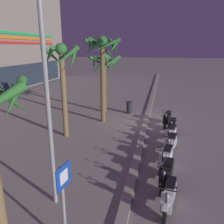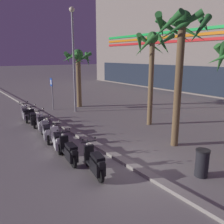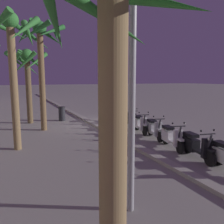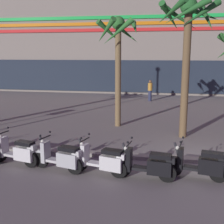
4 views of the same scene
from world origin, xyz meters
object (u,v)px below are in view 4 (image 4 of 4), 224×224
scooter_black_mid_centre (201,164)px  palm_tree_by_mall_entrance (118,44)px  scooter_white_second_in_line (103,161)px  pedestrian_strolling_near_curb (150,90)px  scooter_silver_lead_nearest (61,157)px  scooter_white_last_in_row (18,152)px  palm_tree_far_corner (188,31)px  scooter_black_mid_rear (150,165)px

scooter_black_mid_centre → palm_tree_by_mall_entrance: (-3.34, 5.89, 3.56)m
scooter_white_second_in_line → pedestrian_strolling_near_curb: pedestrian_strolling_near_curb is taller
pedestrian_strolling_near_curb → palm_tree_by_mall_entrance: bearing=-98.3°
scooter_silver_lead_nearest → scooter_white_last_in_row: bearing=170.6°
scooter_white_second_in_line → palm_tree_by_mall_entrance: 7.05m
palm_tree_far_corner → scooter_black_mid_rear: bearing=-104.4°
scooter_white_last_in_row → scooter_black_mid_centre: 5.72m
scooter_black_mid_rear → scooter_black_mid_centre: (1.46, 0.26, 0.02)m
palm_tree_far_corner → scooter_black_mid_centre: bearing=-86.7°
scooter_black_mid_centre → palm_tree_by_mall_entrance: bearing=119.5°
scooter_black_mid_centre → pedestrian_strolling_near_curb: pedestrian_strolling_near_curb is taller
scooter_white_second_in_line → scooter_black_mid_centre: same height
scooter_white_second_in_line → palm_tree_by_mall_entrance: (-0.50, 6.06, 3.57)m
palm_tree_by_mall_entrance → pedestrian_strolling_near_curb: (1.18, 8.14, -3.18)m
palm_tree_far_corner → pedestrian_strolling_near_curb: bearing=101.2°
scooter_white_second_in_line → scooter_black_mid_centre: size_ratio=1.02×
scooter_black_mid_centre → scooter_white_last_in_row: bearing=178.8°
palm_tree_by_mall_entrance → palm_tree_far_corner: bearing=-25.6°
palm_tree_far_corner → scooter_white_last_in_row: bearing=-141.9°
scooter_white_second_in_line → scooter_white_last_in_row: bearing=174.2°
scooter_black_mid_rear → palm_tree_far_corner: 6.29m
scooter_black_mid_rear → palm_tree_far_corner: bearing=75.6°
scooter_white_last_in_row → scooter_black_mid_rear: same height
scooter_silver_lead_nearest → pedestrian_strolling_near_curb: pedestrian_strolling_near_curb is taller
scooter_white_last_in_row → palm_tree_far_corner: (5.47, 4.29, 4.02)m
scooter_black_mid_rear → pedestrian_strolling_near_curb: size_ratio=1.13×
scooter_white_last_in_row → pedestrian_strolling_near_curb: 14.36m
scooter_white_second_in_line → pedestrian_strolling_near_curb: bearing=87.2°
palm_tree_far_corner → pedestrian_strolling_near_curb: (-1.90, 9.61, -3.63)m
scooter_white_last_in_row → scooter_black_mid_centre: size_ratio=1.00×
scooter_silver_lead_nearest → scooter_white_second_in_line: bearing=-1.4°
scooter_white_second_in_line → scooter_black_mid_centre: (2.84, 0.17, 0.01)m
scooter_silver_lead_nearest → scooter_black_mid_rear: (2.71, -0.13, -0.01)m
scooter_white_last_in_row → scooter_black_mid_rear: size_ratio=0.98×
pedestrian_strolling_near_curb → scooter_black_mid_rear: bearing=-87.2°
scooter_white_last_in_row → scooter_silver_lead_nearest: same height
scooter_white_second_in_line → pedestrian_strolling_near_curb: 14.21m
scooter_white_second_in_line → palm_tree_by_mall_entrance: palm_tree_by_mall_entrance is taller
scooter_white_last_in_row → palm_tree_by_mall_entrance: (2.39, 5.76, 3.57)m
scooter_silver_lead_nearest → palm_tree_by_mall_entrance: palm_tree_by_mall_entrance is taller
scooter_silver_lead_nearest → palm_tree_by_mall_entrance: bearing=82.2°
pedestrian_strolling_near_curb → scooter_black_mid_centre: bearing=-81.3°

